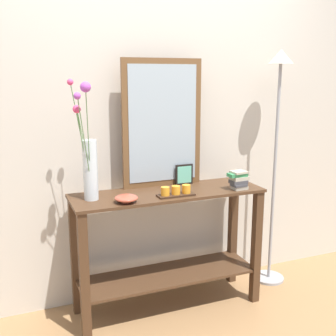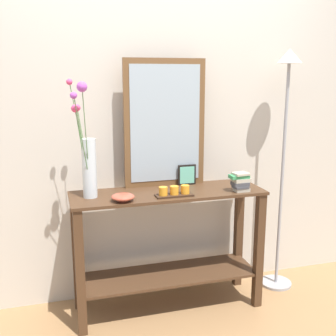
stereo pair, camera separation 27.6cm
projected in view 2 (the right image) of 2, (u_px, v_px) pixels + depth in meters
ground_plane at (168, 307)px, 2.98m from camera, size 7.00×6.00×0.02m
wall_back at (156, 113)px, 2.99m from camera, size 6.40×0.08×2.70m
console_table at (168, 238)px, 2.87m from camera, size 1.30×0.40×0.85m
mirror_leaning at (165, 124)px, 2.87m from camera, size 0.57×0.03×0.88m
tall_vase_left at (88, 158)px, 2.61m from camera, size 0.16×0.26×0.74m
candle_tray at (174, 192)px, 2.69m from camera, size 0.24×0.09×0.07m
picture_frame_small at (187, 175)px, 2.96m from camera, size 0.13×0.01×0.15m
decorative_bowl at (123, 197)px, 2.58m from camera, size 0.15×0.15×0.05m
book_stack at (240, 182)px, 2.80m from camera, size 0.14×0.10×0.13m
floor_lamp at (285, 132)px, 3.03m from camera, size 0.24×0.24×1.79m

